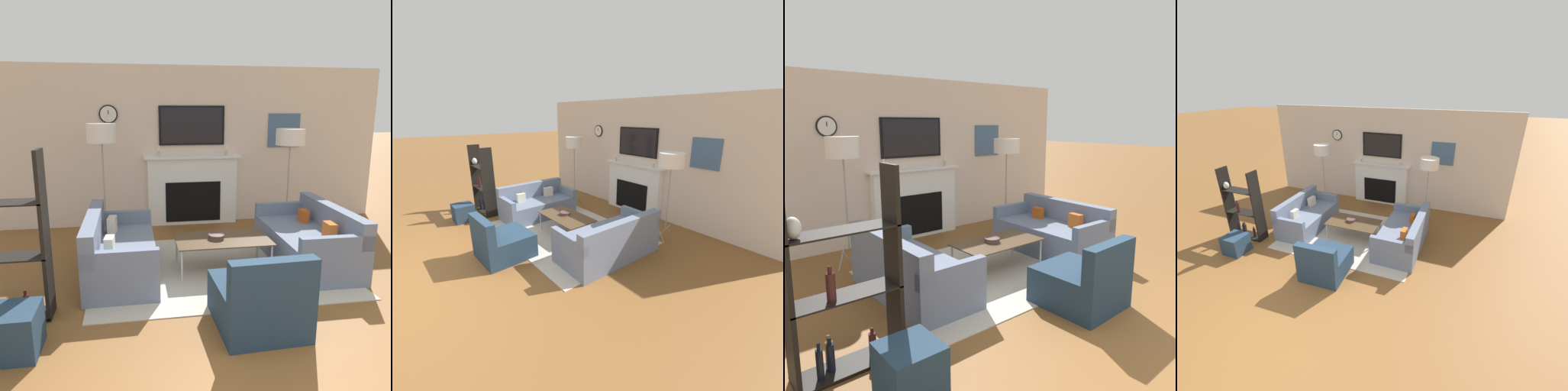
{
  "view_description": "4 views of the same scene",
  "coord_description": "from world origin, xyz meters",
  "views": [
    {
      "loc": [
        -1.01,
        -1.73,
        1.97
      ],
      "look_at": [
        -0.22,
        3.11,
        0.87
      ],
      "focal_mm": 35.0,
      "sensor_mm": 36.0,
      "label": 1
    },
    {
      "loc": [
        4.06,
        -0.08,
        2.32
      ],
      "look_at": [
        0.2,
        3.11,
        0.77
      ],
      "focal_mm": 24.0,
      "sensor_mm": 36.0,
      "label": 2
    },
    {
      "loc": [
        -3.2,
        -0.96,
        1.95
      ],
      "look_at": [
        0.22,
        3.23,
        0.92
      ],
      "focal_mm": 35.0,
      "sensor_mm": 36.0,
      "label": 3
    },
    {
      "loc": [
        2.29,
        -2.06,
        3.31
      ],
      "look_at": [
        0.24,
        3.41,
        0.79
      ],
      "focal_mm": 24.0,
      "sensor_mm": 36.0,
      "label": 4
    }
  ],
  "objects": [
    {
      "name": "decorative_bowl",
      "position": [
        -0.02,
        2.69,
        0.43
      ],
      "size": [
        0.2,
        0.2,
        0.06
      ],
      "color": "brown",
      "rests_on": "coffee_table"
    },
    {
      "name": "ground_plane",
      "position": [
        0.0,
        0.0,
        0.0
      ],
      "size": [
        60.0,
        60.0,
        0.0
      ],
      "primitive_type": "plane",
      "color": "brown"
    },
    {
      "name": "floor_lamp_left",
      "position": [
        -1.45,
        4.01,
        1.62
      ],
      "size": [
        0.43,
        0.43,
        1.79
      ],
      "color": "#9E998E",
      "rests_on": "ground_plane"
    },
    {
      "name": "floor_lamp_right",
      "position": [
        1.45,
        4.01,
        1.54
      ],
      "size": [
        0.45,
        0.45,
        1.69
      ],
      "color": "#9E998E",
      "rests_on": "ground_plane"
    },
    {
      "name": "fireplace_wall",
      "position": [
        0.0,
        4.82,
        1.22
      ],
      "size": [
        6.86,
        0.28,
        2.7
      ],
      "color": "beige",
      "rests_on": "ground_plane"
    },
    {
      "name": "shelf_unit",
      "position": [
        -2.29,
        1.85,
        0.74
      ],
      "size": [
        0.87,
        0.28,
        1.63
      ],
      "color": "black",
      "rests_on": "ground_plane"
    },
    {
      "name": "ottoman",
      "position": [
        -2.03,
        1.28,
        0.2
      ],
      "size": [
        0.42,
        0.42,
        0.39
      ],
      "color": "#21364B",
      "rests_on": "ground_plane"
    },
    {
      "name": "couch_left",
      "position": [
        -1.23,
        2.73,
        0.28
      ],
      "size": [
        0.81,
        1.66,
        0.77
      ],
      "color": "slate",
      "rests_on": "ground_plane"
    },
    {
      "name": "coffee_table",
      "position": [
        0.06,
        2.67,
        0.38
      ],
      "size": [
        1.18,
        0.63,
        0.4
      ],
      "color": "#4C3823",
      "rests_on": "ground_plane"
    },
    {
      "name": "couch_right",
      "position": [
        1.23,
        2.73,
        0.28
      ],
      "size": [
        0.88,
        1.7,
        0.76
      ],
      "color": "slate",
      "rests_on": "ground_plane"
    },
    {
      "name": "area_rug",
      "position": [
        0.0,
        2.73,
        0.01
      ],
      "size": [
        3.07,
        2.26,
        0.01
      ],
      "color": "beige",
      "rests_on": "ground_plane"
    },
    {
      "name": "armchair",
      "position": [
        0.09,
        1.33,
        0.26
      ],
      "size": [
        0.79,
        0.85,
        0.78
      ],
      "color": "#21364B",
      "rests_on": "ground_plane"
    }
  ]
}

